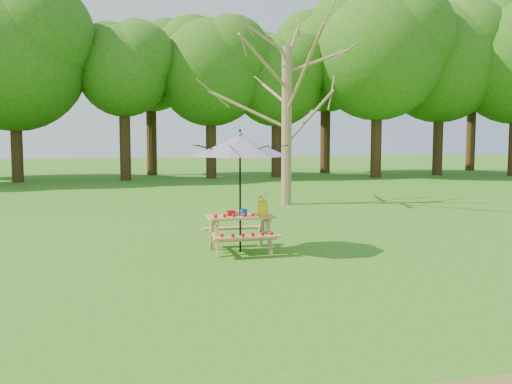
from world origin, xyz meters
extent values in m
plane|color=#387416|center=(0.00, 0.00, 0.00)|extent=(120.00, 120.00, 0.00)
cylinder|color=#997E53|center=(3.00, 10.95, 2.48)|extent=(0.39, 0.39, 4.96)
cube|color=#AD824E|center=(-0.17, 3.77, 0.65)|extent=(1.20, 0.62, 0.04)
cube|color=#AD824E|center=(-0.17, 3.22, 0.36)|extent=(1.20, 0.22, 0.04)
cube|color=#AD824E|center=(-0.17, 4.32, 0.36)|extent=(1.20, 0.22, 0.04)
cylinder|color=black|center=(-0.17, 3.77, 1.12)|extent=(0.04, 0.04, 2.25)
cone|color=teal|center=(-0.17, 3.77, 1.95)|extent=(2.38, 2.38, 0.38)
sphere|color=teal|center=(-0.17, 3.77, 2.16)|extent=(0.08, 0.08, 0.08)
cube|color=red|center=(-0.34, 3.80, 0.72)|extent=(0.14, 0.12, 0.10)
cylinder|color=#1339A1|center=(-0.12, 3.71, 0.74)|extent=(0.13, 0.13, 0.13)
cube|color=white|center=(-0.24, 3.94, 0.71)|extent=(0.13, 0.13, 0.07)
cylinder|color=yellow|center=(0.25, 3.74, 0.77)|extent=(0.20, 0.20, 0.20)
imported|color=yellow|center=(0.25, 3.74, 0.95)|extent=(0.30, 0.28, 0.29)
camera|label=1|loc=(-2.51, -6.34, 2.07)|focal=40.00mm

